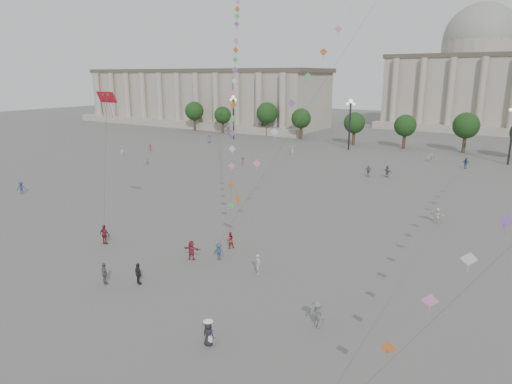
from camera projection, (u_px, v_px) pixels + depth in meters
The scene contains 29 objects.
ground at pixel (172, 302), 32.10m from camera, with size 360.00×360.00×0.00m, color #5D5957.
hall_west at pixel (201, 97), 145.77m from camera, with size 84.00×26.22×17.20m.
hall_central at pixel (476, 79), 133.45m from camera, with size 48.30×34.30×35.50m.
tree_row at pixel (433, 125), 94.08m from camera, with size 137.12×5.12×8.00m.
lamp_post_far_west at pixel (233, 109), 110.82m from camera, with size 2.00×0.90×10.65m.
lamp_post_mid_west at pixel (350, 115), 95.00m from camera, with size 2.00×0.90×10.65m.
person_crowd_0 at pixel (466, 163), 77.35m from camera, with size 1.10×0.46×1.88m, color navy.
person_crowd_1 at pixel (122, 151), 89.26m from camera, with size 0.95×0.74×1.94m, color white.
person_crowd_2 at pixel (150, 148), 94.47m from camera, with size 1.02×0.59×1.58m, color #9D362A.
person_crowd_4 at pixel (431, 158), 83.49m from camera, with size 1.43×0.46×1.54m, color silver.
person_crowd_5 at pixel (21, 188), 60.96m from camera, with size 1.09×0.63×1.69m, color navy.
person_crowd_6 at pixel (317, 314), 28.72m from camera, with size 1.19×0.68×1.84m, color slate.
person_crowd_7 at pixel (437, 216), 49.03m from camera, with size 1.55×0.49×1.67m, color silver.
person_crowd_10 at pixel (292, 151), 90.47m from camera, with size 0.66×0.43×1.80m, color silver.
person_crowd_12 at pixel (387, 171), 70.88m from camera, with size 1.71×0.54×1.84m, color slate.
person_crowd_13 at pixel (258, 264), 36.55m from camera, with size 0.60×0.40×1.66m, color #B0AFAC.
person_crowd_16 at pixel (368, 171), 71.31m from camera, with size 1.06×0.44×1.81m, color #5C5C60.
person_crowd_17 at pixel (243, 161), 79.98m from camera, with size 0.97×0.56×1.51m, color brown.
person_crowd_18 at pixel (147, 161), 80.37m from camera, with size 1.42×0.45×1.53m, color beige.
person_crowd_19 at pixel (209, 138), 107.15m from camera, with size 0.93×0.61×1.91m, color #595A5E.
tourist_0 at pixel (105, 235), 42.91m from camera, with size 1.10×0.46×1.88m, color maroon.
tourist_1 at pixel (138, 274), 34.69m from camera, with size 1.00×0.42×1.71m, color black.
tourist_2 at pixel (191, 250), 39.35m from camera, with size 1.59×0.51×1.71m, color #96293F.
tourist_3 at pixel (104, 274), 34.68m from camera, with size 1.02×0.42×1.74m, color #5A5A5F.
kite_flyer_0 at pixel (230, 240), 41.97m from camera, with size 0.75×0.59×1.55m, color maroon.
kite_flyer_1 at pixel (219, 251), 39.32m from camera, with size 0.98×0.56×1.52m, color navy.
hat_person at pixel (208, 333), 26.86m from camera, with size 0.75×0.60×1.69m.
dragon_kite at pixel (107, 105), 42.35m from camera, with size 2.21×1.46×12.58m.
kite_train_west at pixel (237, 33), 60.35m from camera, with size 25.63×37.93×58.45m.
Camera 1 is at (20.81, -21.22, 15.58)m, focal length 32.00 mm.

